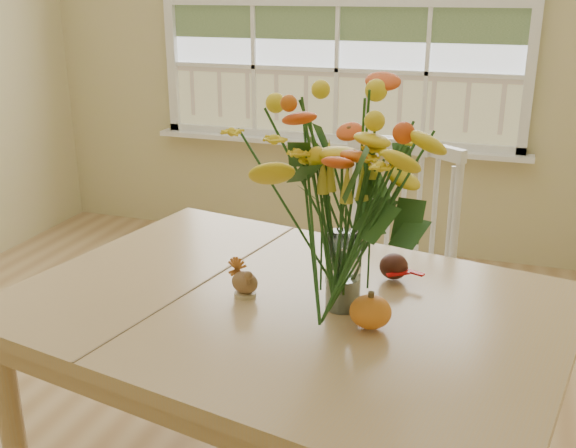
% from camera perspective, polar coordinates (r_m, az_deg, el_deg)
% --- Properties ---
extents(floor, '(4.00, 4.50, 0.01)m').
position_cam_1_polar(floor, '(2.73, -9.06, -17.89)').
color(floor, '#A77F51').
rests_on(floor, ground).
extents(wall_back, '(4.00, 0.02, 2.70)m').
position_cam_1_polar(wall_back, '(4.29, 4.34, 15.58)').
color(wall_back, '#CDC383').
rests_on(wall_back, floor).
extents(window, '(2.42, 0.12, 1.74)m').
position_cam_1_polar(window, '(4.24, 4.27, 18.00)').
color(window, silver).
rests_on(window, wall_back).
extents(dining_table, '(1.68, 1.33, 0.81)m').
position_cam_1_polar(dining_table, '(1.95, -0.19, -8.89)').
color(dining_table, tan).
rests_on(dining_table, floor).
extents(windsor_chair, '(0.61, 0.60, 1.05)m').
position_cam_1_polar(windsor_chair, '(2.70, 8.40, -3.65)').
color(windsor_chair, white).
rests_on(windsor_chair, floor).
extents(flower_vase, '(0.45, 0.45, 0.53)m').
position_cam_1_polar(flower_vase, '(1.75, 4.91, 2.42)').
color(flower_vase, white).
rests_on(flower_vase, dining_table).
extents(pumpkin, '(0.11, 0.11, 0.08)m').
position_cam_1_polar(pumpkin, '(1.75, 6.99, -7.53)').
color(pumpkin, orange).
rests_on(pumpkin, dining_table).
extents(turkey_figurine, '(0.09, 0.07, 0.10)m').
position_cam_1_polar(turkey_figurine, '(1.92, -3.68, -4.98)').
color(turkey_figurine, '#CCB78C').
rests_on(turkey_figurine, dining_table).
extents(dark_gourd, '(0.12, 0.09, 0.08)m').
position_cam_1_polar(dark_gourd, '(2.04, 8.93, -3.67)').
color(dark_gourd, '#38160F').
rests_on(dark_gourd, dining_table).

